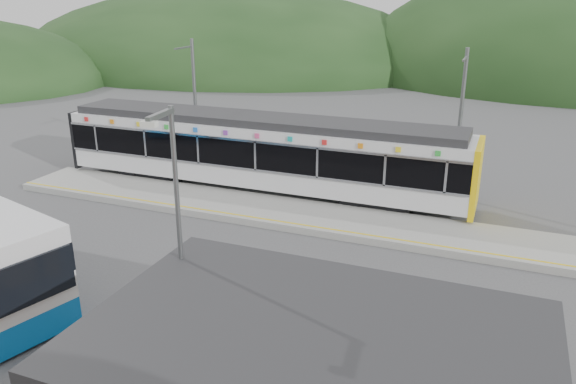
% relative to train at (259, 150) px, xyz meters
% --- Properties ---
extents(ground, '(120.00, 120.00, 0.00)m').
position_rel_train_xyz_m(ground, '(1.99, -6.00, -2.06)').
color(ground, '#4C4C4F').
rests_on(ground, ground).
extents(hills, '(146.00, 149.00, 26.00)m').
position_rel_train_xyz_m(hills, '(8.18, -0.71, -2.06)').
color(hills, '#1E3D19').
rests_on(hills, ground).
extents(platform, '(26.00, 3.20, 0.30)m').
position_rel_train_xyz_m(platform, '(1.99, -2.70, -1.91)').
color(platform, '#9E9E99').
rests_on(platform, ground).
extents(yellow_line, '(26.00, 0.10, 0.01)m').
position_rel_train_xyz_m(yellow_line, '(1.99, -4.00, -1.76)').
color(yellow_line, yellow).
rests_on(yellow_line, platform).
extents(train, '(20.44, 3.01, 3.74)m').
position_rel_train_xyz_m(train, '(0.00, 0.00, 0.00)').
color(train, black).
rests_on(train, ground).
extents(catenary_mast_west, '(0.18, 1.80, 7.00)m').
position_rel_train_xyz_m(catenary_mast_west, '(-5.01, 2.56, 1.58)').
color(catenary_mast_west, slate).
rests_on(catenary_mast_west, ground).
extents(catenary_mast_east, '(0.18, 1.80, 7.00)m').
position_rel_train_xyz_m(catenary_mast_east, '(8.99, 2.56, 1.58)').
color(catenary_mast_east, slate).
rests_on(catenary_mast_east, ground).
extents(lamp_post, '(0.37, 1.20, 6.85)m').
position_rel_train_xyz_m(lamp_post, '(3.84, -13.26, 2.00)').
color(lamp_post, slate).
rests_on(lamp_post, ground).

